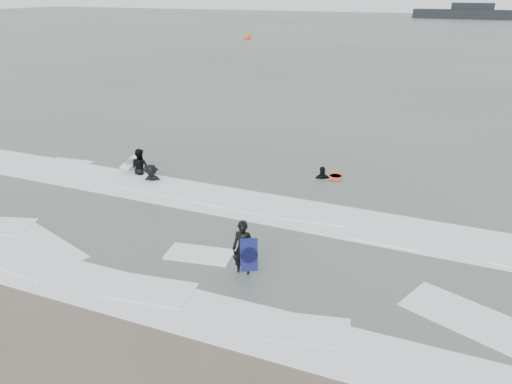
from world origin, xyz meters
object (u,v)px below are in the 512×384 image
at_px(surfer_centre, 243,275).
at_px(surfer_right_near, 322,179).
at_px(vessel_horizon, 472,13).
at_px(surfer_breaker, 152,183).
at_px(buoy, 248,37).
at_px(surfer_wading, 141,175).

distance_m(surfer_centre, surfer_right_near, 8.40).
xyz_separation_m(surfer_right_near, vessel_horizon, (2.10, 125.86, 1.44)).
distance_m(surfer_breaker, buoy, 61.70).
distance_m(surfer_centre, surfer_wading, 9.53).
bearing_deg(surfer_right_near, surfer_breaker, 0.70).
height_order(surfer_breaker, vessel_horizon, vessel_horizon).
bearing_deg(vessel_horizon, surfer_breaker, -93.79).
bearing_deg(vessel_horizon, surfer_right_near, -90.95).
distance_m(surfer_wading, surfer_right_near, 7.97).
height_order(surfer_breaker, surfer_right_near, surfer_right_near).
bearing_deg(surfer_centre, buoy, 108.30).
height_order(surfer_wading, buoy, buoy).
relative_size(surfer_right_near, buoy, 1.04).
bearing_deg(buoy, vessel_horizon, 66.99).
bearing_deg(surfer_breaker, vessel_horizon, 63.31).
xyz_separation_m(surfer_centre, surfer_breaker, (-6.60, 5.08, 0.00)).
xyz_separation_m(surfer_wading, surfer_right_near, (7.50, 2.69, 0.00)).
bearing_deg(surfer_centre, surfer_breaker, 136.37).
bearing_deg(surfer_right_near, surfer_centre, 64.46).
height_order(surfer_centre, surfer_breaker, surfer_centre).
height_order(surfer_wading, vessel_horizon, vessel_horizon).
relative_size(surfer_centre, vessel_horizon, 0.06).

